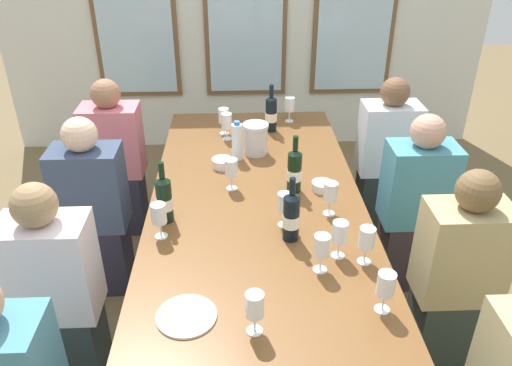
% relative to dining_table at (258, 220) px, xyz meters
% --- Properties ---
extents(ground_plane, '(12.00, 12.00, 0.00)m').
position_rel_dining_table_xyz_m(ground_plane, '(0.00, 0.00, -0.68)').
color(ground_plane, brown).
extents(dining_table, '(1.10, 2.61, 0.74)m').
position_rel_dining_table_xyz_m(dining_table, '(0.00, 0.00, 0.00)').
color(dining_table, brown).
rests_on(dining_table, ground).
extents(white_plate_0, '(0.23, 0.23, 0.01)m').
position_rel_dining_table_xyz_m(white_plate_0, '(-0.30, -0.73, 0.06)').
color(white_plate_0, white).
rests_on(white_plate_0, dining_table).
extents(metal_pitcher, '(0.16, 0.16, 0.19)m').
position_rel_dining_table_xyz_m(metal_pitcher, '(0.02, 0.65, 0.16)').
color(metal_pitcher, silver).
rests_on(metal_pitcher, dining_table).
extents(wine_bottle_0, '(0.08, 0.08, 0.32)m').
position_rel_dining_table_xyz_m(wine_bottle_0, '(0.20, 0.18, 0.18)').
color(wine_bottle_0, black).
rests_on(wine_bottle_0, dining_table).
extents(wine_bottle_1, '(0.08, 0.08, 0.31)m').
position_rel_dining_table_xyz_m(wine_bottle_1, '(-0.44, -0.07, 0.18)').
color(wine_bottle_1, black).
rests_on(wine_bottle_1, dining_table).
extents(wine_bottle_2, '(0.08, 0.08, 0.32)m').
position_rel_dining_table_xyz_m(wine_bottle_2, '(0.13, 0.98, 0.18)').
color(wine_bottle_2, black).
rests_on(wine_bottle_2, dining_table).
extents(wine_bottle_3, '(0.08, 0.08, 0.31)m').
position_rel_dining_table_xyz_m(wine_bottle_3, '(0.14, -0.25, 0.18)').
color(wine_bottle_3, black).
rests_on(wine_bottle_3, dining_table).
extents(tasting_bowl_0, '(0.12, 0.12, 0.05)m').
position_rel_dining_table_xyz_m(tasting_bowl_0, '(-0.18, 0.47, 0.09)').
color(tasting_bowl_0, white).
rests_on(tasting_bowl_0, dining_table).
extents(tasting_bowl_2, '(0.11, 0.11, 0.05)m').
position_rel_dining_table_xyz_m(tasting_bowl_2, '(0.35, 0.18, 0.08)').
color(tasting_bowl_2, white).
rests_on(tasting_bowl_2, dining_table).
extents(water_bottle, '(0.06, 0.06, 0.24)m').
position_rel_dining_table_xyz_m(water_bottle, '(-0.10, 0.57, 0.17)').
color(water_bottle, white).
rests_on(water_bottle, dining_table).
extents(wine_glass_0, '(0.07, 0.07, 0.17)m').
position_rel_dining_table_xyz_m(wine_glass_0, '(-0.16, 0.86, 0.18)').
color(wine_glass_0, white).
rests_on(wine_glass_0, dining_table).
extents(wine_glass_1, '(0.07, 0.07, 0.17)m').
position_rel_dining_table_xyz_m(wine_glass_1, '(0.44, -0.43, 0.18)').
color(wine_glass_1, white).
rests_on(wine_glass_1, dining_table).
extents(wine_glass_2, '(0.07, 0.07, 0.17)m').
position_rel_dining_table_xyz_m(wine_glass_2, '(0.24, -0.48, 0.18)').
color(wine_glass_2, white).
rests_on(wine_glass_2, dining_table).
extents(wine_glass_3, '(0.07, 0.07, 0.17)m').
position_rel_dining_table_xyz_m(wine_glass_3, '(-0.05, -0.81, 0.18)').
color(wine_glass_3, white).
rests_on(wine_glass_3, dining_table).
extents(wine_glass_4, '(0.07, 0.07, 0.17)m').
position_rel_dining_table_xyz_m(wine_glass_4, '(0.33, -0.39, 0.18)').
color(wine_glass_4, white).
rests_on(wine_glass_4, dining_table).
extents(wine_glass_5, '(0.07, 0.07, 0.17)m').
position_rel_dining_table_xyz_m(wine_glass_5, '(0.44, -0.72, 0.18)').
color(wine_glass_5, white).
rests_on(wine_glass_5, dining_table).
extents(wine_glass_6, '(0.07, 0.07, 0.17)m').
position_rel_dining_table_xyz_m(wine_glass_6, '(0.12, -0.14, 0.18)').
color(wine_glass_6, white).
rests_on(wine_glass_6, dining_table).
extents(wine_glass_7, '(0.07, 0.07, 0.17)m').
position_rel_dining_table_xyz_m(wine_glass_7, '(0.35, -0.05, 0.18)').
color(wine_glass_7, white).
rests_on(wine_glass_7, dining_table).
extents(wine_glass_8, '(0.07, 0.07, 0.17)m').
position_rel_dining_table_xyz_m(wine_glass_8, '(-0.13, 0.22, 0.18)').
color(wine_glass_8, white).
rests_on(wine_glass_8, dining_table).
extents(wine_glass_9, '(0.07, 0.07, 0.17)m').
position_rel_dining_table_xyz_m(wine_glass_9, '(-0.18, 0.95, 0.18)').
color(wine_glass_9, white).
rests_on(wine_glass_9, dining_table).
extents(wine_glass_10, '(0.07, 0.07, 0.17)m').
position_rel_dining_table_xyz_m(wine_glass_10, '(0.27, 1.13, 0.18)').
color(wine_glass_10, white).
rests_on(wine_glass_10, dining_table).
extents(wine_glass_11, '(0.07, 0.07, 0.17)m').
position_rel_dining_table_xyz_m(wine_glass_11, '(-0.45, -0.21, 0.18)').
color(wine_glass_11, white).
rests_on(wine_glass_11, dining_table).
extents(seated_person_0, '(0.38, 0.24, 1.11)m').
position_rel_dining_table_xyz_m(seated_person_0, '(-0.92, 0.34, -0.15)').
color(seated_person_0, '#252435').
rests_on(seated_person_0, ground).
extents(seated_person_1, '(0.38, 0.24, 1.11)m').
position_rel_dining_table_xyz_m(seated_person_1, '(0.92, 0.31, -0.15)').
color(seated_person_1, '#352A2F').
rests_on(seated_person_1, ground).
extents(seated_person_2, '(0.38, 0.24, 1.11)m').
position_rel_dining_table_xyz_m(seated_person_2, '(-0.92, -0.36, -0.15)').
color(seated_person_2, '#283436').
rests_on(seated_person_2, ground).
extents(seated_person_3, '(0.38, 0.24, 1.11)m').
position_rel_dining_table_xyz_m(seated_person_3, '(0.92, -0.32, -0.15)').
color(seated_person_3, '#2E3A33').
rests_on(seated_person_3, ground).
extents(seated_person_4, '(0.38, 0.24, 1.11)m').
position_rel_dining_table_xyz_m(seated_person_4, '(-0.92, 0.97, -0.15)').
color(seated_person_4, '#2F2D41').
rests_on(seated_person_4, ground).
extents(seated_person_5, '(0.38, 0.24, 1.11)m').
position_rel_dining_table_xyz_m(seated_person_5, '(0.92, 0.93, -0.15)').
color(seated_person_5, '#28312D').
rests_on(seated_person_5, ground).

